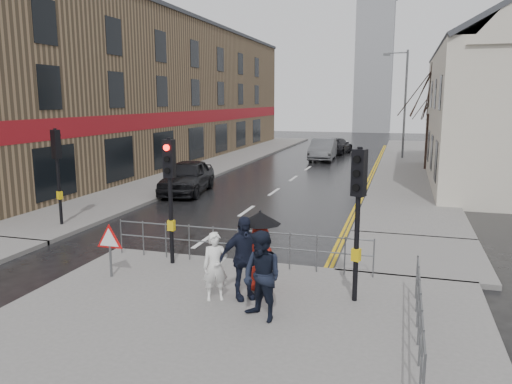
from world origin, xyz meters
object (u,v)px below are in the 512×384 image
Objects in this scene: pedestrian_d at (243,258)px; car_mid at (323,149)px; pedestrian_with_umbrella at (260,246)px; pedestrian_b at (262,276)px; pedestrian_a at (215,267)px; car_parked at (187,177)px.

car_mid is at bearing 56.82° from pedestrian_d.
pedestrian_with_umbrella is 27.22m from car_mid.
pedestrian_b is at bearing -91.92° from pedestrian_d.
pedestrian_a is at bearing -136.14° from pedestrian_with_umbrella.
pedestrian_d reaches higher than car_parked.
pedestrian_a is 0.83× the size of pedestrian_b.
pedestrian_a is 0.81× the size of pedestrian_d.
pedestrian_d is 27.72m from car_mid.
pedestrian_a is 1.44m from pedestrian_b.
pedestrian_d is at bearing -3.75° from pedestrian_a.
car_parked is 0.97× the size of car_mid.
pedestrian_with_umbrella is 0.60m from pedestrian_d.
pedestrian_d is 0.38× the size of car_mid.
car_parked is (-6.24, 12.33, -0.09)m from pedestrian_a.
pedestrian_with_umbrella is 13.54m from car_parked.
pedestrian_with_umbrella is 1.00× the size of pedestrian_d.
pedestrian_b is 0.37× the size of car_mid.
pedestrian_a reaches higher than car_mid.
pedestrian_a is 1.16m from pedestrian_with_umbrella.
pedestrian_b is 0.97× the size of pedestrian_with_umbrella.
pedestrian_b is (1.26, -0.69, 0.15)m from pedestrian_a.
pedestrian_with_umbrella reaches higher than pedestrian_b.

